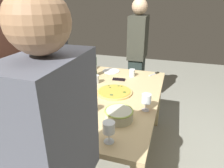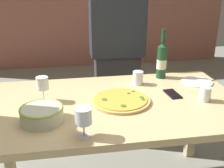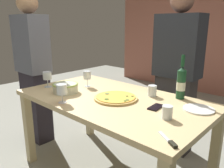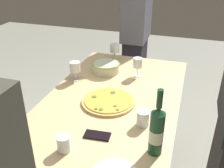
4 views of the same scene
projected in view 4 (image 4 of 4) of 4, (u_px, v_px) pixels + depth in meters
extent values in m
cube|color=#D0B47E|center=(112.00, 101.00, 1.78)|extent=(1.60, 0.90, 0.04)
cube|color=tan|center=(97.00, 90.00, 2.69)|extent=(0.07, 0.07, 0.71)
cube|color=tan|center=(175.00, 102.00, 2.48)|extent=(0.07, 0.07, 0.71)
cylinder|color=#DAAF61|center=(108.00, 101.00, 1.73)|extent=(0.36, 0.36, 0.02)
cylinder|color=gold|center=(108.00, 100.00, 1.72)|extent=(0.32, 0.32, 0.01)
cylinder|color=#506F30|center=(101.00, 109.00, 1.62)|extent=(0.03, 0.03, 0.00)
cylinder|color=#446921|center=(96.00, 109.00, 1.62)|extent=(0.02, 0.02, 0.00)
cylinder|color=#4E6E2D|center=(118.00, 110.00, 1.61)|extent=(0.02, 0.02, 0.00)
cylinder|color=#4C6D26|center=(94.00, 97.00, 1.75)|extent=(0.03, 0.03, 0.00)
cylinder|color=#536B37|center=(113.00, 93.00, 1.81)|extent=(0.03, 0.03, 0.00)
cylinder|color=#44662B|center=(115.00, 106.00, 1.65)|extent=(0.02, 0.02, 0.00)
cylinder|color=beige|center=(106.00, 68.00, 2.14)|extent=(0.22, 0.22, 0.08)
torus|color=#9BB64F|center=(106.00, 64.00, 2.12)|extent=(0.23, 0.23, 0.01)
cylinder|color=#184426|center=(156.00, 133.00, 1.26)|extent=(0.07, 0.07, 0.23)
cone|color=#184426|center=(159.00, 111.00, 1.20)|extent=(0.07, 0.07, 0.03)
cylinder|color=#184426|center=(160.00, 99.00, 1.17)|extent=(0.03, 0.03, 0.09)
cylinder|color=silver|center=(156.00, 135.00, 1.26)|extent=(0.07, 0.07, 0.07)
cylinder|color=white|center=(137.00, 76.00, 2.09)|extent=(0.06, 0.06, 0.00)
cylinder|color=white|center=(137.00, 71.00, 2.08)|extent=(0.01, 0.01, 0.07)
cylinder|color=white|center=(138.00, 63.00, 2.04)|extent=(0.07, 0.07, 0.08)
cylinder|color=maroon|center=(138.00, 65.00, 2.05)|extent=(0.06, 0.06, 0.03)
cylinder|color=white|center=(76.00, 79.00, 2.03)|extent=(0.07, 0.07, 0.00)
cylinder|color=white|center=(76.00, 75.00, 2.02)|extent=(0.01, 0.01, 0.07)
cylinder|color=white|center=(75.00, 67.00, 1.98)|extent=(0.08, 0.08, 0.08)
cylinder|color=maroon|center=(75.00, 70.00, 1.99)|extent=(0.07, 0.07, 0.02)
cylinder|color=white|center=(114.00, 60.00, 2.39)|extent=(0.07, 0.07, 0.00)
cylinder|color=white|center=(114.00, 56.00, 2.37)|extent=(0.01, 0.01, 0.07)
cylinder|color=white|center=(114.00, 48.00, 2.34)|extent=(0.08, 0.08, 0.07)
cylinder|color=maroon|center=(114.00, 51.00, 2.35)|extent=(0.07, 0.07, 0.02)
cylinder|color=white|center=(64.00, 144.00, 1.30)|extent=(0.07, 0.07, 0.09)
cylinder|color=white|center=(143.00, 118.00, 1.49)|extent=(0.07, 0.07, 0.09)
cube|color=black|center=(97.00, 135.00, 1.42)|extent=(0.08, 0.15, 0.01)
cube|color=silver|center=(11.00, 156.00, 1.28)|extent=(0.12, 0.09, 0.01)
cube|color=#27222C|center=(134.00, 74.00, 2.90)|extent=(0.35, 0.20, 0.82)
cube|color=slate|center=(137.00, 9.00, 2.56)|extent=(0.41, 0.24, 0.62)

